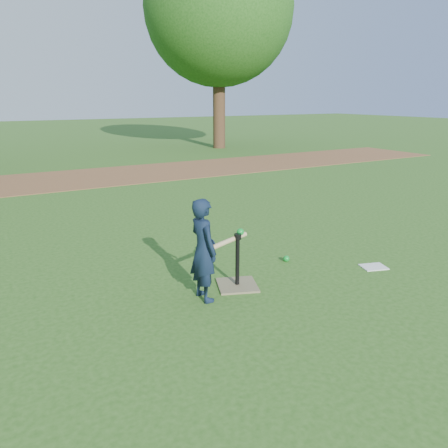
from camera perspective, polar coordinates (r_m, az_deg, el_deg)
ground at (r=5.22m, az=1.11°, el=-6.74°), size 80.00×80.00×0.00m
dirt_strip at (r=12.06m, az=-17.55°, el=5.77°), size 24.00×3.00×0.01m
child at (r=4.46m, az=-2.71°, el=-3.41°), size 0.27×0.40×1.08m
wiffle_ball_ground at (r=5.69m, az=8.14°, el=-4.50°), size 0.08×0.08×0.08m
clipboard at (r=5.77m, az=18.95°, el=-5.32°), size 0.36×0.31×0.01m
batting_tee at (r=4.90m, az=1.75°, el=-6.93°), size 0.55×0.55×0.61m
swing_action at (r=4.67m, az=0.67°, el=-2.03°), size 0.62×0.28×0.13m
tree_right at (r=18.74m, az=-0.69°, el=26.22°), size 5.80×5.80×8.21m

